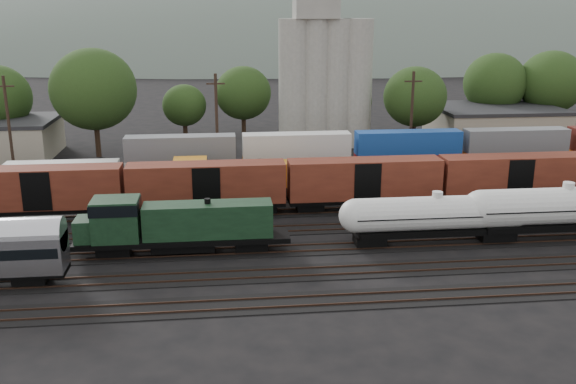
{
  "coord_description": "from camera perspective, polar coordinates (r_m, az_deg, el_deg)",
  "views": [
    {
      "loc": [
        -11.78,
        -54.67,
        19.37
      ],
      "look_at": [
        -5.58,
        2.0,
        3.0
      ],
      "focal_mm": 40.0,
      "sensor_mm": 36.0,
      "label": 1
    }
  ],
  "objects": [
    {
      "name": "tracks",
      "position": [
        59.17,
        5.6,
        -3.12
      ],
      "size": [
        180.0,
        33.2,
        0.2
      ],
      "color": "black",
      "rests_on": "ground"
    },
    {
      "name": "tree_band",
      "position": [
        93.6,
        -3.96,
        8.71
      ],
      "size": [
        165.48,
        23.51,
        14.45
      ],
      "color": "black",
      "rests_on": "ground"
    },
    {
      "name": "tank_car_b",
      "position": [
        60.09,
        23.48,
        -1.3
      ],
      "size": [
        18.39,
        3.29,
        4.82
      ],
      "color": "silver",
      "rests_on": "ground"
    },
    {
      "name": "utility_poles",
      "position": [
        78.67,
        2.47,
        6.38
      ],
      "size": [
        122.2,
        0.36,
        12.0
      ],
      "color": "black",
      "rests_on": "ground"
    },
    {
      "name": "green_locomotive",
      "position": [
        52.58,
        -10.4,
        -2.84
      ],
      "size": [
        17.29,
        3.05,
        4.58
      ],
      "color": "black",
      "rests_on": "ground"
    },
    {
      "name": "ground",
      "position": [
        59.18,
        5.6,
        -3.16
      ],
      "size": [
        600.0,
        600.0,
        0.0
      ],
      "primitive_type": "plane",
      "color": "black"
    },
    {
      "name": "orange_locomotive",
      "position": [
        66.86,
        -5.0,
        1.29
      ],
      "size": [
        17.0,
        2.83,
        4.25
      ],
      "color": "black",
      "rests_on": "ground"
    },
    {
      "name": "grain_silo",
      "position": [
        92.27,
        3.24,
        10.95
      ],
      "size": [
        13.4,
        5.0,
        29.0
      ],
      "color": "#99968C",
      "rests_on": "ground"
    },
    {
      "name": "boxcar_string",
      "position": [
        65.56,
        13.38,
        1.23
      ],
      "size": [
        184.4,
        2.9,
        4.2
      ],
      "color": "black",
      "rests_on": "ground"
    },
    {
      "name": "container_wall",
      "position": [
        72.42,
        2.48,
        2.77
      ],
      "size": [
        160.0,
        2.6,
        5.8
      ],
      "color": "black",
      "rests_on": "ground"
    },
    {
      "name": "industrial_sheds",
      "position": [
        93.31,
        5.26,
        5.58
      ],
      "size": [
        119.38,
        17.26,
        5.1
      ],
      "color": "#9E937F",
      "rests_on": "ground"
    },
    {
      "name": "distant_hills",
      "position": [
        319.19,
        0.23,
        8.84
      ],
      "size": [
        860.0,
        286.0,
        130.0
      ],
      "color": "#59665B",
      "rests_on": "ground"
    },
    {
      "name": "tank_car_a",
      "position": [
        55.42,
        13.03,
        -2.02
      ],
      "size": [
        16.65,
        2.98,
        4.36
      ],
      "color": "silver",
      "rests_on": "ground"
    }
  ]
}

